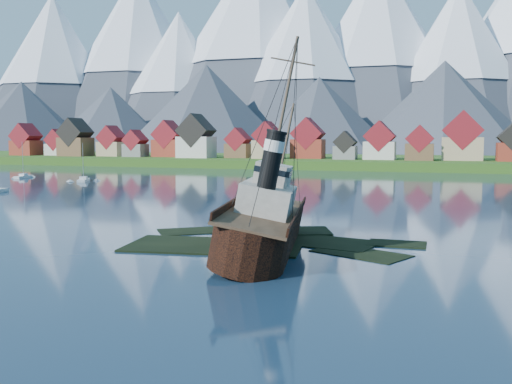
% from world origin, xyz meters
% --- Properties ---
extents(ground, '(1400.00, 1400.00, 0.00)m').
position_xyz_m(ground, '(0.00, 0.00, 0.00)').
color(ground, '#172C42').
rests_on(ground, ground).
extents(shoal, '(31.71, 21.24, 1.14)m').
position_xyz_m(shoal, '(1.78, 2.15, -0.35)').
color(shoal, black).
rests_on(shoal, ground).
extents(shore_bank, '(600.00, 80.00, 3.20)m').
position_xyz_m(shore_bank, '(0.00, 170.00, 0.00)').
color(shore_bank, '#214914').
rests_on(shore_bank, ground).
extents(seawall, '(600.00, 2.50, 2.00)m').
position_xyz_m(seawall, '(0.00, 132.00, 0.00)').
color(seawall, '#3F3D38').
rests_on(seawall, ground).
extents(town, '(250.96, 16.69, 17.30)m').
position_xyz_m(town, '(-33.12, 152.18, 8.99)').
color(town, maroon).
rests_on(town, ground).
extents(mountains, '(965.00, 340.00, 205.00)m').
position_xyz_m(mountains, '(-0.79, 481.26, 89.34)').
color(mountains, '#2D333D').
rests_on(mountains, ground).
extents(tugboat_wreck, '(6.44, 27.75, 21.99)m').
position_xyz_m(tugboat_wreck, '(2.16, -1.47, 2.78)').
color(tugboat_wreck, black).
rests_on(tugboat_wreck, ground).
extents(sailboat_b, '(2.90, 7.31, 10.32)m').
position_xyz_m(sailboat_b, '(-89.48, 72.16, 0.24)').
color(sailboat_b, silver).
rests_on(sailboat_b, ground).
extents(sailboat_c, '(5.11, 7.95, 10.13)m').
position_xyz_m(sailboat_c, '(-66.84, 67.20, 0.23)').
color(sailboat_c, silver).
rests_on(sailboat_c, ground).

